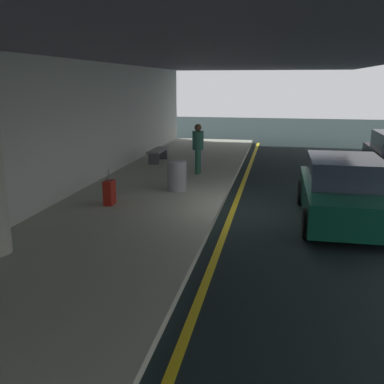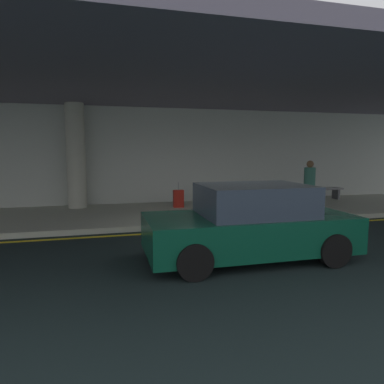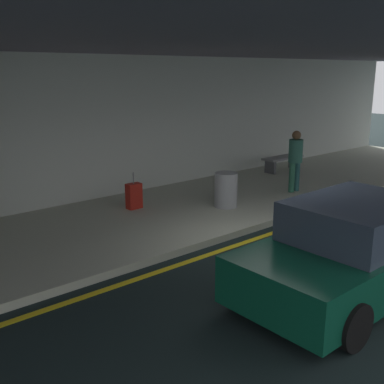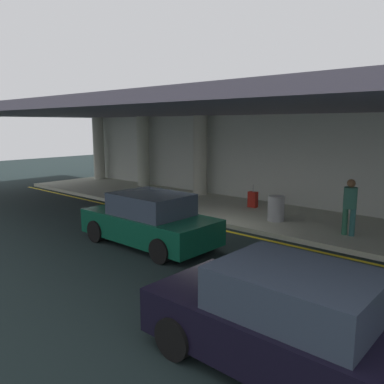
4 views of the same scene
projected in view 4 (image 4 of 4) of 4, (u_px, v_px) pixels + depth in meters
ground_plane at (201, 233)px, 12.38m from camera, size 60.00×60.00×0.00m
sidewalk at (254, 214)px, 14.65m from camera, size 26.00×4.20×0.15m
lane_stripe_yellow at (214, 228)px, 12.89m from camera, size 26.00×0.14×0.01m
support_column_far_left at (99, 148)px, 23.33m from camera, size 0.65×0.65×3.65m
support_column_left_mid at (143, 151)px, 20.71m from camera, size 0.65×0.65×3.65m
support_column_center at (200, 155)px, 18.09m from camera, size 0.65×0.65×3.65m
ceiling_overhang at (249, 108)px, 13.61m from camera, size 28.00×13.20×0.30m
terminal_back_wall at (285, 161)px, 15.99m from camera, size 26.00×0.30×3.80m
car_black at (289, 322)px, 5.36m from camera, size 4.10×1.92×1.50m
car_dark_green at (150, 220)px, 11.04m from camera, size 4.10×1.92×1.50m
traveler_with_luggage at (350, 203)px, 11.40m from camera, size 0.38×0.38×1.68m
suitcase_upright_primary at (253, 199)px, 15.43m from camera, size 0.36×0.22×0.90m
trash_bin_steel at (276, 208)px, 13.25m from camera, size 0.56×0.56×0.85m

